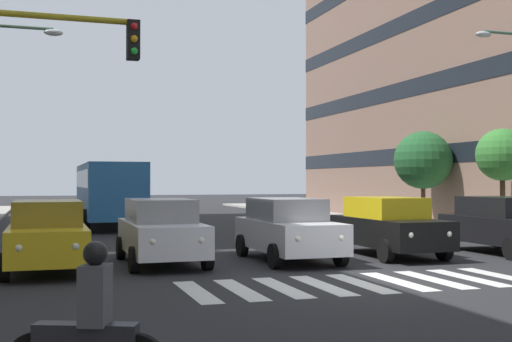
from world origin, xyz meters
The scene contains 12 objects.
ground_plane centered at (0.00, 0.00, 0.00)m, with size 180.00×180.00×0.00m, color #262628.
building_left_block_0 centered at (-16.62, -19.69, 12.25)m, with size 10.32×23.66×24.49m.
crosswalk_markings centered at (0.00, 0.00, 0.00)m, with size 7.65×2.80×0.01m.
car_0 centered at (-6.80, -3.95, 0.89)m, with size 2.02×4.44×1.72m.
car_1 centered at (-3.15, -4.48, 0.89)m, with size 2.02×4.44×1.72m.
car_2 centered at (0.08, -4.25, 0.89)m, with size 2.02×4.44×1.72m.
car_3 centered at (3.54, -4.59, 0.89)m, with size 2.02×4.44×1.72m.
car_4 centered at (6.42, -4.06, 0.89)m, with size 2.02×4.44×1.72m.
bus_behind_traffic centered at (3.54, -19.99, 1.86)m, with size 2.78×10.50×3.00m.
motorcycle_with_rider centered at (6.03, 5.70, 0.65)m, with size 1.62×0.72×1.57m.
street_tree_1 centered at (-10.35, -8.54, 3.20)m, with size 2.03×2.03×4.08m.
street_tree_2 centered at (-10.27, -14.02, 3.17)m, with size 2.69×2.69×4.37m.
Camera 1 is at (6.48, 12.93, 2.21)m, focal length 46.56 mm.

